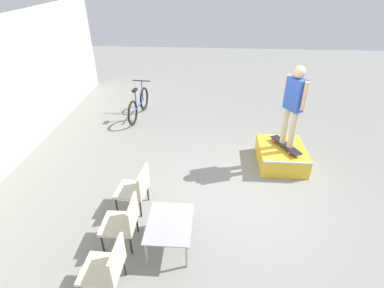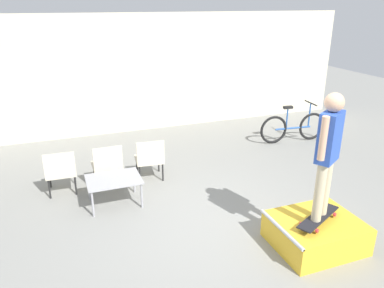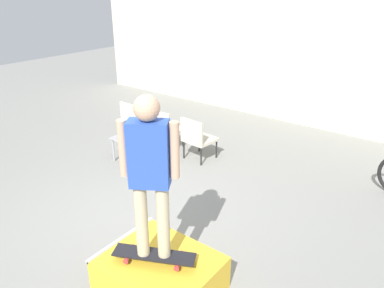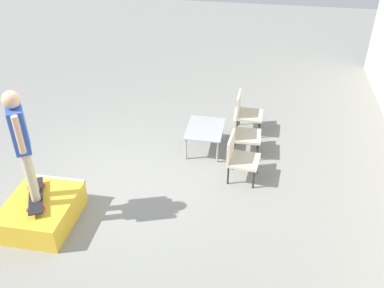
# 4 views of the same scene
# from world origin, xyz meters

# --- Properties ---
(ground_plane) EXTENTS (24.00, 24.00, 0.00)m
(ground_plane) POSITION_xyz_m (0.00, 0.00, 0.00)
(ground_plane) COLOR gray
(skate_ramp_box) EXTENTS (1.20, 0.99, 0.43)m
(skate_ramp_box) POSITION_xyz_m (1.17, -0.97, 0.20)
(skate_ramp_box) COLOR gold
(skate_ramp_box) RESTS_ON ground_plane
(skateboard_on_ramp) EXTENTS (0.87, 0.57, 0.07)m
(skateboard_on_ramp) POSITION_xyz_m (1.14, -1.02, 0.49)
(skateboard_on_ramp) COLOR black
(skateboard_on_ramp) RESTS_ON skate_ramp_box
(person_skater) EXTENTS (0.50, 0.37, 1.72)m
(person_skater) POSITION_xyz_m (1.14, -1.02, 1.52)
(person_skater) COLOR #C6B793
(person_skater) RESTS_ON skateboard_on_ramp
(coffee_table) EXTENTS (0.90, 0.69, 0.47)m
(coffee_table) POSITION_xyz_m (-1.28, 1.19, 0.42)
(coffee_table) COLOR #9E9EA3
(coffee_table) RESTS_ON ground_plane
(patio_chair_left) EXTENTS (0.54, 0.54, 0.83)m
(patio_chair_left) POSITION_xyz_m (-2.09, 1.90, 0.46)
(patio_chair_left) COLOR black
(patio_chair_left) RESTS_ON ground_plane
(patio_chair_center) EXTENTS (0.53, 0.53, 0.83)m
(patio_chair_center) POSITION_xyz_m (-1.28, 1.90, 0.46)
(patio_chair_center) COLOR black
(patio_chair_center) RESTS_ON ground_plane
(patio_chair_right) EXTENTS (0.57, 0.57, 0.83)m
(patio_chair_right) POSITION_xyz_m (-0.47, 1.90, 0.46)
(patio_chair_right) COLOR black
(patio_chair_right) RESTS_ON ground_plane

